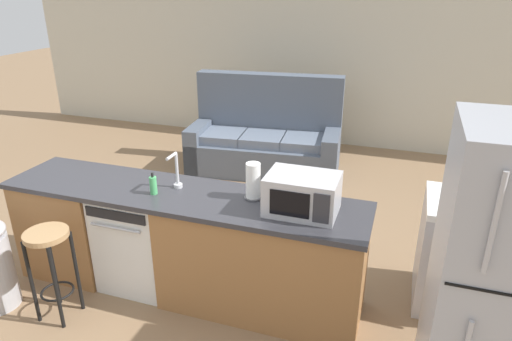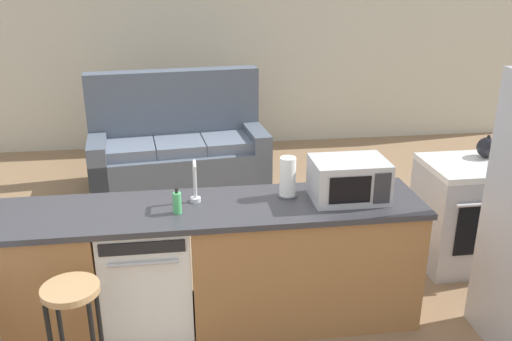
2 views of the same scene
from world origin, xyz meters
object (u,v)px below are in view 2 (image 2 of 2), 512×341
at_px(dishwasher, 149,274).
at_px(kettle, 487,147).
at_px(microwave, 349,180).
at_px(paper_towel_roll, 288,178).
at_px(bar_stool, 74,318).
at_px(couch, 178,148).
at_px(stove_range, 467,214).
at_px(soap_bottle, 177,203).

height_order(dishwasher, kettle, kettle).
bearing_deg(microwave, paper_towel_roll, 166.18).
bearing_deg(microwave, dishwasher, 179.95).
bearing_deg(kettle, microwave, -154.04).
height_order(bar_stool, couch, couch).
xyz_separation_m(dishwasher, couch, (0.21, 2.83, -0.03)).
xyz_separation_m(stove_range, paper_towel_roll, (-1.63, -0.45, 0.59)).
height_order(kettle, bar_stool, kettle).
relative_size(stove_range, microwave, 1.80).
distance_m(dishwasher, microwave, 1.50).
bearing_deg(couch, stove_range, -43.69).
relative_size(kettle, bar_stool, 0.28).
height_order(paper_towel_roll, couch, couch).
distance_m(soap_bottle, kettle, 2.66).
distance_m(stove_range, microwave, 1.47).
bearing_deg(stove_range, bar_stool, -158.73).
bearing_deg(soap_bottle, couch, 90.29).
height_order(microwave, couch, couch).
xyz_separation_m(stove_range, kettle, (0.17, 0.13, 0.53)).
height_order(paper_towel_roll, kettle, paper_towel_roll).
bearing_deg(paper_towel_roll, soap_bottle, -166.86).
xyz_separation_m(soap_bottle, kettle, (2.55, 0.76, 0.01)).
relative_size(dishwasher, paper_towel_roll, 2.98).
height_order(microwave, bar_stool, microwave).
xyz_separation_m(microwave, bar_stool, (-1.75, -0.61, -0.50)).
bearing_deg(microwave, bar_stool, -160.79).
xyz_separation_m(dishwasher, bar_stool, (-0.37, -0.61, 0.11)).
xyz_separation_m(microwave, kettle, (1.40, 0.68, -0.05)).
xyz_separation_m(paper_towel_roll, kettle, (1.80, 0.58, -0.05)).
distance_m(stove_range, kettle, 0.58).
bearing_deg(kettle, couch, 139.92).
relative_size(dishwasher, microwave, 1.68).
bearing_deg(stove_range, dishwasher, -168.09).
relative_size(dishwasher, kettle, 4.10).
bearing_deg(paper_towel_roll, kettle, 17.95).
xyz_separation_m(bar_stool, couch, (0.58, 3.44, -0.14)).
distance_m(dishwasher, kettle, 2.91).
distance_m(paper_towel_roll, kettle, 1.89).
bearing_deg(soap_bottle, stove_range, 14.76).
bearing_deg(microwave, kettle, 25.96).
xyz_separation_m(kettle, bar_stool, (-3.14, -1.29, -0.45)).
bearing_deg(stove_range, kettle, 37.71).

